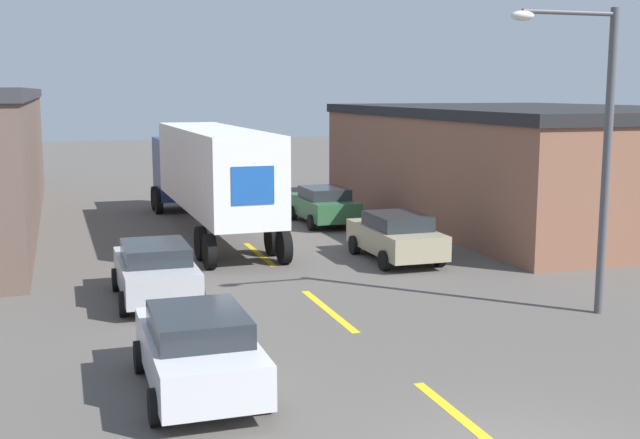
% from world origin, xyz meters
% --- Properties ---
extents(road_centerline, '(0.20, 18.26, 0.01)m').
position_xyz_m(road_centerline, '(0.00, 8.88, 0.00)').
color(road_centerline, yellow).
rests_on(road_centerline, ground_plane).
extents(warehouse_right, '(12.00, 19.05, 4.65)m').
position_xyz_m(warehouse_right, '(12.88, 20.16, 2.33)').
color(warehouse_right, brown).
rests_on(warehouse_right, ground_plane).
extents(semi_truck, '(2.80, 14.58, 3.98)m').
position_xyz_m(semi_truck, '(-0.86, 20.61, 2.40)').
color(semi_truck, navy).
rests_on(semi_truck, ground_plane).
extents(parked_car_left_near, '(2.02, 4.17, 1.49)m').
position_xyz_m(parked_car_left_near, '(-3.88, 4.54, 0.78)').
color(parked_car_left_near, silver).
rests_on(parked_car_left_near, ground_plane).
extents(parked_car_left_far, '(2.02, 4.17, 1.49)m').
position_xyz_m(parked_car_left_far, '(-3.88, 11.14, 0.78)').
color(parked_car_left_far, '#B2B2B7').
rests_on(parked_car_left_far, ground_plane).
extents(parked_car_right_mid, '(2.02, 4.17, 1.49)m').
position_xyz_m(parked_car_right_mid, '(3.88, 13.76, 0.78)').
color(parked_car_right_mid, tan).
rests_on(parked_car_right_mid, ground_plane).
extents(parked_car_right_far, '(2.02, 4.17, 1.49)m').
position_xyz_m(parked_car_right_far, '(3.88, 21.07, 0.78)').
color(parked_car_right_far, '#2D5B38').
rests_on(parked_car_right_far, ground_plane).
extents(street_lamp, '(2.79, 0.32, 7.17)m').
position_xyz_m(street_lamp, '(5.77, 6.66, 4.24)').
color(street_lamp, '#4C4C51').
rests_on(street_lamp, ground_plane).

